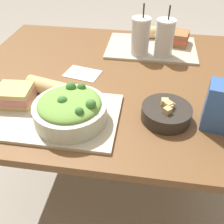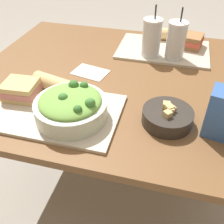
% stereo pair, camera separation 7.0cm
% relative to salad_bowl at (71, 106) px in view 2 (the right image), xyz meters
% --- Properties ---
extents(ground_plane, '(12.00, 12.00, 0.00)m').
position_rel_salad_bowl_xyz_m(ground_plane, '(0.07, 0.32, -0.78)').
color(ground_plane, gray).
extents(dining_table, '(1.21, 1.04, 0.73)m').
position_rel_salad_bowl_xyz_m(dining_table, '(0.07, 0.32, -0.15)').
color(dining_table, brown).
rests_on(dining_table, ground_plane).
extents(tray_near, '(0.45, 0.30, 0.01)m').
position_rel_salad_bowl_xyz_m(tray_near, '(-0.07, 0.02, -0.05)').
color(tray_near, '#BCB29E').
rests_on(tray_near, dining_table).
extents(tray_far, '(0.45, 0.30, 0.01)m').
position_rel_salad_bowl_xyz_m(tray_far, '(0.25, 0.62, -0.05)').
color(tray_far, '#BCB29E').
rests_on(tray_far, dining_table).
extents(salad_bowl, '(0.24, 0.24, 0.11)m').
position_rel_salad_bowl_xyz_m(salad_bowl, '(0.00, 0.00, 0.00)').
color(salad_bowl, beige).
rests_on(salad_bowl, tray_near).
extents(soup_bowl, '(0.17, 0.17, 0.07)m').
position_rel_salad_bowl_xyz_m(soup_bowl, '(0.32, 0.06, -0.03)').
color(soup_bowl, '#2D2823').
rests_on(soup_bowl, dining_table).
extents(sandwich_near, '(0.13, 0.12, 0.06)m').
position_rel_salad_bowl_xyz_m(sandwich_near, '(-0.22, 0.06, -0.01)').
color(sandwich_near, tan).
rests_on(sandwich_near, tray_near).
extents(baguette_near, '(0.17, 0.10, 0.06)m').
position_rel_salad_bowl_xyz_m(baguette_near, '(-0.13, 0.13, -0.02)').
color(baguette_near, tan).
rests_on(baguette_near, tray_near).
extents(sandwich_far, '(0.14, 0.13, 0.06)m').
position_rel_salad_bowl_xyz_m(sandwich_far, '(0.37, 0.67, -0.01)').
color(sandwich_far, olive).
rests_on(sandwich_far, tray_far).
extents(baguette_far, '(0.15, 0.07, 0.06)m').
position_rel_salad_bowl_xyz_m(baguette_far, '(0.28, 0.73, -0.02)').
color(baguette_far, tan).
rests_on(baguette_far, tray_far).
extents(drink_cup_dark, '(0.09, 0.09, 0.24)m').
position_rel_salad_bowl_xyz_m(drink_cup_dark, '(0.19, 0.53, 0.04)').
color(drink_cup_dark, silver).
rests_on(drink_cup_dark, tray_far).
extents(drink_cup_red, '(0.09, 0.09, 0.23)m').
position_rel_salad_bowl_xyz_m(drink_cup_red, '(0.30, 0.53, 0.03)').
color(drink_cup_red, silver).
rests_on(drink_cup_red, tray_far).
extents(napkin_folded, '(0.17, 0.13, 0.00)m').
position_rel_salad_bowl_xyz_m(napkin_folded, '(-0.04, 0.32, -0.06)').
color(napkin_folded, silver).
rests_on(napkin_folded, dining_table).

